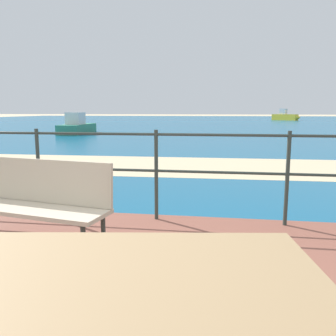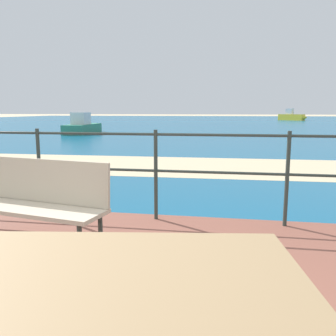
{
  "view_description": "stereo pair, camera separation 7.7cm",
  "coord_description": "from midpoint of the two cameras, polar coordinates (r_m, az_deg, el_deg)",
  "views": [
    {
      "loc": [
        0.74,
        -1.51,
        1.34
      ],
      "look_at": [
        0.09,
        2.76,
        0.62
      ],
      "focal_mm": 37.32,
      "sensor_mm": 36.0,
      "label": 1
    },
    {
      "loc": [
        0.82,
        -1.5,
        1.34
      ],
      "look_at": [
        0.09,
        2.76,
        0.62
      ],
      "focal_mm": 37.32,
      "sensor_mm": 36.0,
      "label": 2
    }
  ],
  "objects": [
    {
      "name": "sea_water",
      "position": [
        41.54,
        7.71,
        7.45
      ],
      "size": [
        90.0,
        90.0,
        0.01
      ],
      "primitive_type": "cube",
      "color": "#145B84",
      "rests_on": "ground"
    },
    {
      "name": "railing_fence",
      "position": [
        4.06,
        -2.49,
        0.81
      ],
      "size": [
        5.94,
        0.04,
        1.06
      ],
      "color": "#2D3833",
      "rests_on": "patio_paving"
    },
    {
      "name": "park_bench",
      "position": [
        3.38,
        -22.51,
        -4.39
      ],
      "size": [
        1.64,
        0.71,
        0.85
      ],
      "rotation": [
        0.0,
        0.0,
        -0.19
      ],
      "color": "#BCAD93",
      "rests_on": "patio_paving"
    },
    {
      "name": "picnic_table",
      "position": [
        1.27,
        -16.82,
        -24.17
      ],
      "size": [
        1.73,
        1.64,
        0.79
      ],
      "rotation": [
        0.0,
        0.0,
        0.14
      ],
      "color": "#8C704C",
      "rests_on": "patio_paving"
    },
    {
      "name": "beach_strip",
      "position": [
        8.46,
        3.31,
        0.3
      ],
      "size": [
        54.05,
        4.03,
        0.01
      ],
      "primitive_type": "cube",
      "rotation": [
        0.0,
        0.0,
        0.02
      ],
      "color": "beige",
      "rests_on": "ground"
    },
    {
      "name": "boat_mid",
      "position": [
        21.18,
        -14.65,
        6.57
      ],
      "size": [
        1.42,
        4.26,
        1.23
      ],
      "rotation": [
        0.0,
        0.0,
        1.64
      ],
      "color": "#338466",
      "rests_on": "sea_water"
    },
    {
      "name": "boat_far",
      "position": [
        50.8,
        18.62,
        7.97
      ],
      "size": [
        3.66,
        3.07,
        1.58
      ],
      "rotation": [
        0.0,
        0.0,
        5.63
      ],
      "color": "yellow",
      "rests_on": "sea_water"
    }
  ]
}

